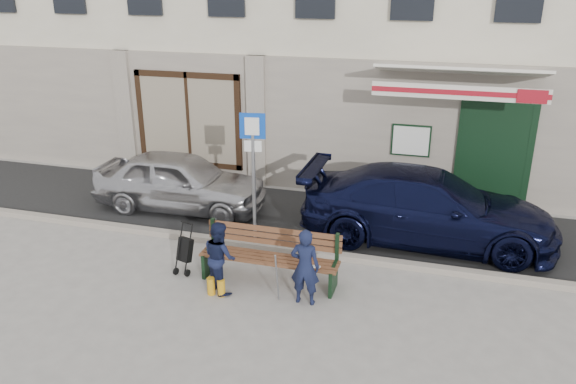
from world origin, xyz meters
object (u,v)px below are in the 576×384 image
at_px(car_silver, 180,181).
at_px(bench, 267,257).
at_px(parking_sign, 253,158).
at_px(stroller, 185,251).
at_px(car_navy, 427,207).
at_px(woman, 220,257).
at_px(man, 305,267).

height_order(car_silver, bench, car_silver).
height_order(car_silver, parking_sign, parking_sign).
bearing_deg(stroller, car_navy, 49.67).
distance_m(car_silver, bench, 3.85).
height_order(parking_sign, woman, parking_sign).
xyz_separation_m(woman, stroller, (-0.85, 0.42, -0.22)).
xyz_separation_m(bench, woman, (-0.65, -0.48, 0.16)).
relative_size(car_navy, man, 3.81).
height_order(parking_sign, bench, parking_sign).
xyz_separation_m(parking_sign, stroller, (-0.80, -1.47, -1.34)).
distance_m(car_silver, man, 4.77).
bearing_deg(woman, car_silver, -11.34).
xyz_separation_m(car_navy, stroller, (-4.03, -2.48, -0.32)).
height_order(car_silver, stroller, car_silver).
bearing_deg(woman, man, -137.38).
height_order(car_navy, bench, car_navy).
height_order(parking_sign, man, parking_sign).
distance_m(parking_sign, man, 2.64).
bearing_deg(man, car_silver, -40.81).
relative_size(car_navy, bench, 2.05).
height_order(man, woman, man).
height_order(car_navy, man, car_navy).
bearing_deg(parking_sign, woman, -97.90).
height_order(car_silver, car_navy, car_navy).
height_order(bench, man, man).
bearing_deg(stroller, bench, 20.53).
bearing_deg(man, stroller, -11.33).
distance_m(car_navy, parking_sign, 3.54).
relative_size(bench, stroller, 2.66).
bearing_deg(man, car_navy, -121.96).
relative_size(parking_sign, stroller, 2.88).
bearing_deg(car_navy, parking_sign, 108.08).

